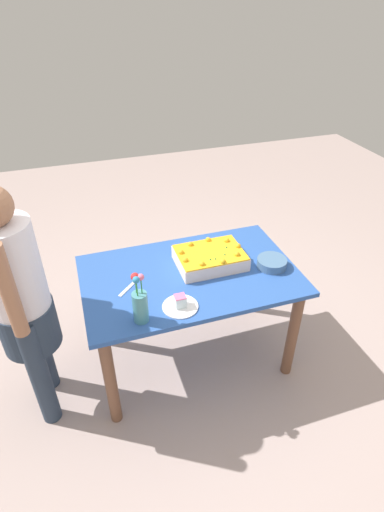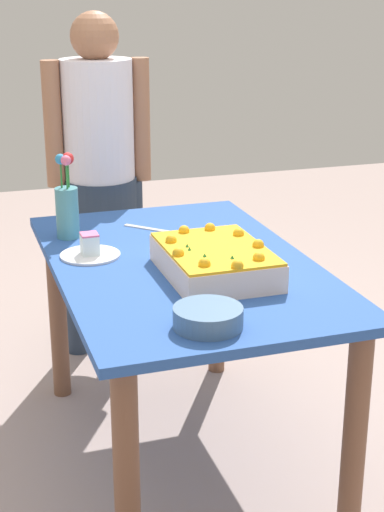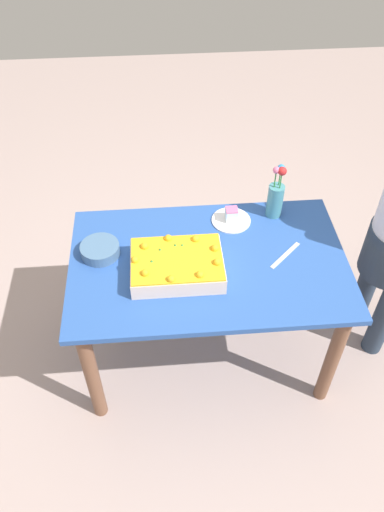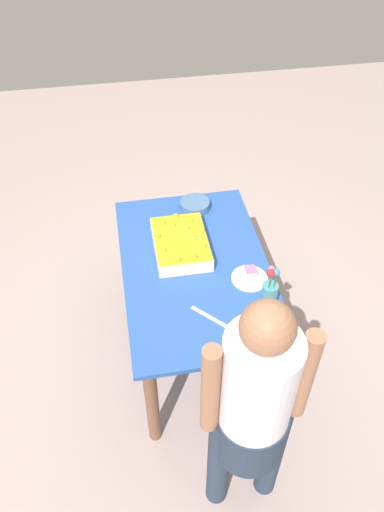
{
  "view_description": "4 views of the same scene",
  "coord_description": "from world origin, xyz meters",
  "px_view_note": "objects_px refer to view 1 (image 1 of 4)",
  "views": [
    {
      "loc": [
        -0.6,
        -1.87,
        2.22
      ],
      "look_at": [
        0.02,
        0.01,
        0.86
      ],
      "focal_mm": 28.0,
      "sensor_mm": 36.0,
      "label": 1
    },
    {
      "loc": [
        2.29,
        -0.71,
        1.59
      ],
      "look_at": [
        0.05,
        0.02,
        0.77
      ],
      "focal_mm": 55.0,
      "sensor_mm": 36.0,
      "label": 2
    },
    {
      "loc": [
        0.21,
        1.63,
        2.44
      ],
      "look_at": [
        0.08,
        -0.03,
        0.75
      ],
      "focal_mm": 35.0,
      "sensor_mm": 36.0,
      "label": 3
    },
    {
      "loc": [
        -1.94,
        0.36,
        2.73
      ],
      "look_at": [
        0.06,
        0.01,
        0.76
      ],
      "focal_mm": 35.0,
      "sensor_mm": 36.0,
      "label": 4
    }
  ],
  "objects_px": {
    "sheet_cake": "(210,258)",
    "cake_knife": "(131,286)",
    "serving_plate_with_slice": "(180,304)",
    "person_standing": "(20,298)",
    "flower_vase": "(140,303)",
    "fruit_bowl": "(272,263)"
  },
  "relations": [
    {
      "from": "flower_vase",
      "to": "fruit_bowl",
      "type": "xyz_separation_m",
      "value": [
        0.88,
        0.22,
        -0.09
      ]
    },
    {
      "from": "cake_knife",
      "to": "person_standing",
      "type": "bearing_deg",
      "value": 142.5
    },
    {
      "from": "sheet_cake",
      "to": "fruit_bowl",
      "type": "relative_size",
      "value": 2.25
    },
    {
      "from": "sheet_cake",
      "to": "person_standing",
      "type": "bearing_deg",
      "value": -173.33
    },
    {
      "from": "sheet_cake",
      "to": "person_standing",
      "type": "distance_m",
      "value": 1.12
    },
    {
      "from": "serving_plate_with_slice",
      "to": "fruit_bowl",
      "type": "distance_m",
      "value": 0.68
    },
    {
      "from": "serving_plate_with_slice",
      "to": "cake_knife",
      "type": "bearing_deg",
      "value": 129.91
    },
    {
      "from": "sheet_cake",
      "to": "flower_vase",
      "type": "bearing_deg",
      "value": -144.87
    },
    {
      "from": "flower_vase",
      "to": "cake_knife",
      "type": "bearing_deg",
      "value": 89.93
    },
    {
      "from": "sheet_cake",
      "to": "person_standing",
      "type": "relative_size",
      "value": 0.28
    },
    {
      "from": "fruit_bowl",
      "to": "person_standing",
      "type": "xyz_separation_m",
      "value": [
        -1.47,
        0.02,
        0.09
      ]
    },
    {
      "from": "flower_vase",
      "to": "person_standing",
      "type": "relative_size",
      "value": 0.2
    },
    {
      "from": "sheet_cake",
      "to": "serving_plate_with_slice",
      "type": "xyz_separation_m",
      "value": [
        -0.3,
        -0.33,
        -0.03
      ]
    },
    {
      "from": "flower_vase",
      "to": "person_standing",
      "type": "height_order",
      "value": "person_standing"
    },
    {
      "from": "serving_plate_with_slice",
      "to": "cake_knife",
      "type": "height_order",
      "value": "serving_plate_with_slice"
    },
    {
      "from": "serving_plate_with_slice",
      "to": "fruit_bowl",
      "type": "bearing_deg",
      "value": 15.87
    },
    {
      "from": "fruit_bowl",
      "to": "cake_knife",
      "type": "bearing_deg",
      "value": 174.65
    },
    {
      "from": "fruit_bowl",
      "to": "flower_vase",
      "type": "bearing_deg",
      "value": -165.96
    },
    {
      "from": "sheet_cake",
      "to": "flower_vase",
      "type": "distance_m",
      "value": 0.64
    },
    {
      "from": "cake_knife",
      "to": "person_standing",
      "type": "height_order",
      "value": "person_standing"
    },
    {
      "from": "flower_vase",
      "to": "person_standing",
      "type": "distance_m",
      "value": 0.64
    },
    {
      "from": "sheet_cake",
      "to": "cake_knife",
      "type": "height_order",
      "value": "sheet_cake"
    }
  ]
}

